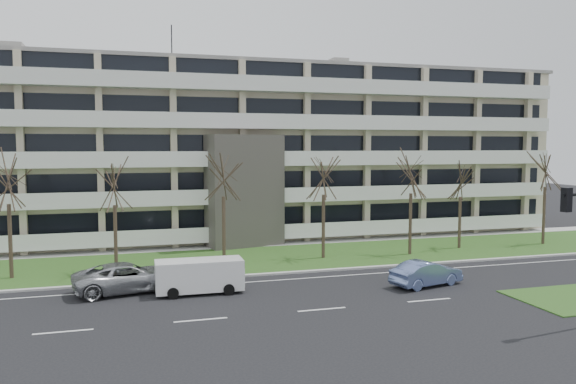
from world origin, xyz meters
name	(u,v)px	position (x,y,z in m)	size (l,w,h in m)	color
ground	(322,309)	(0.00, 0.00, 0.00)	(160.00, 160.00, 0.00)	black
grass_verge	(261,259)	(0.00, 13.00, 0.03)	(90.00, 10.00, 0.06)	#2F4918
curb	(279,273)	(0.00, 8.00, 0.06)	(90.00, 0.35, 0.12)	#B2B2AD
sidewalk	(245,245)	(0.00, 18.50, 0.04)	(90.00, 2.00, 0.08)	#B2B2AD
lane_edge_line	(286,280)	(0.00, 6.50, 0.01)	(90.00, 0.12, 0.01)	white
apartment_building	(229,151)	(-0.01, 25.32, 7.61)	(60.50, 15.10, 18.75)	#C4B798
silver_pickup	(128,277)	(-9.23, 6.26, 0.81)	(2.70, 5.86, 1.63)	#A2A4A9
blue_sedan	(426,273)	(7.44, 2.78, 0.73)	(1.55, 4.46, 1.47)	#6A7FB9
white_van	(200,273)	(-5.36, 4.87, 1.11)	(4.80, 2.04, 1.85)	white
tree_1	(8,175)	(-16.03, 11.42, 6.38)	(4.10, 4.10, 8.21)	#382B21
tree_2	(114,179)	(-9.90, 11.29, 6.06)	(3.89, 3.89, 7.79)	#382B21
tree_3	(223,170)	(-2.79, 12.17, 6.47)	(4.16, 4.16, 8.32)	#382B21
tree_4	(324,170)	(4.40, 11.96, 6.42)	(4.13, 4.13, 8.26)	#382B21
tree_5	(411,169)	(11.06, 11.41, 6.40)	(4.11, 4.11, 8.23)	#382B21
tree_6	(461,177)	(16.10, 12.67, 5.71)	(3.67, 3.67, 7.34)	#382B21
tree_7	(546,164)	(23.77, 12.31, 6.62)	(4.25, 4.25, 8.51)	#382B21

